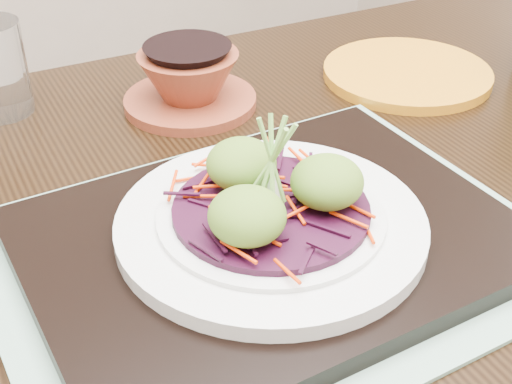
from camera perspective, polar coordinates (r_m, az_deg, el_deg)
dining_table at (r=0.67m, az=0.10°, el=-11.15°), size 1.40×1.05×0.80m
placemat at (r=0.58m, az=1.17°, el=-4.62°), size 0.47×0.39×0.00m
serving_tray at (r=0.58m, az=1.18°, el=-3.80°), size 0.41×0.33×0.02m
white_plate at (r=0.57m, az=1.20°, el=-2.46°), size 0.25×0.25×0.02m
cabbage_bed at (r=0.56m, az=1.21°, el=-1.42°), size 0.16×0.16×0.01m
carrot_julienne at (r=0.56m, az=1.22°, el=-0.78°), size 0.19×0.19×0.01m
guacamole_scoops at (r=0.55m, az=1.28°, el=0.44°), size 0.14×0.12×0.04m
scallion_garnish at (r=0.54m, az=1.26°, el=2.16°), size 0.06×0.06×0.09m
terracotta_bowl_set at (r=0.80m, az=-5.36°, el=8.68°), size 0.20×0.20×0.06m
yellow_plate at (r=0.89m, az=11.99°, el=9.28°), size 0.25×0.25×0.01m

